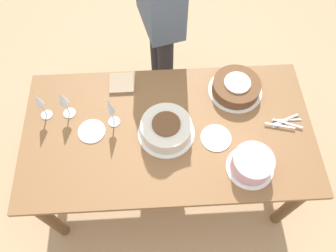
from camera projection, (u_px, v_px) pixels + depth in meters
ground_plane at (168, 176)px, 2.50m from camera, size 12.00×12.00×0.00m
dining_table at (168, 139)px, 1.94m from camera, size 1.65×0.87×0.74m
cake_center_white at (166, 129)px, 1.80m from camera, size 0.32×0.32×0.11m
cake_front_chocolate at (236, 87)px, 1.95m from camera, size 0.32×0.32×0.09m
cake_back_decorated at (252, 164)px, 1.69m from camera, size 0.25×0.25×0.11m
wine_glass_near at (39, 102)px, 1.78m from camera, size 0.07×0.07×0.21m
wine_glass_far at (63, 100)px, 1.78m from camera, size 0.07×0.07×0.20m
wine_glass_extra at (110, 108)px, 1.75m from camera, size 0.07×0.07×0.23m
dessert_plate_left at (216, 138)px, 1.83m from camera, size 0.17×0.17×0.01m
dessert_plate_right at (92, 131)px, 1.85m from camera, size 0.16×0.16×0.01m
fork_pile at (285, 122)px, 1.87m from camera, size 0.22×0.11×0.02m
napkin_stack at (122, 83)px, 2.00m from camera, size 0.15×0.15×0.02m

